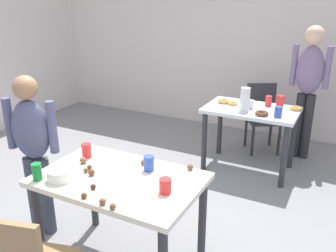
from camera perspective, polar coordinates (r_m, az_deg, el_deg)
The scene contains 34 objects.
ground_plane at distance 3.14m, azimuth -7.24°, elevation -18.33°, with size 6.40×6.40×0.00m, color gray.
wall_back at distance 5.43m, azimuth 12.01°, elevation 12.84°, with size 6.40×0.10×2.60m, color silver.
dining_table_near at distance 2.60m, azimuth -7.67°, elevation -10.14°, with size 1.14×0.74×0.75m.
dining_table_far at distance 4.17m, azimuth 13.00°, elevation 1.14°, with size 1.02×0.65×0.75m.
chair_far_table at distance 4.84m, azimuth 14.75°, elevation 2.00°, with size 0.55×0.55×0.87m.
person_girl_near at distance 3.07m, azimuth -20.67°, elevation -2.80°, with size 0.45×0.27×1.38m.
person_adult_far at distance 4.61m, azimuth 21.48°, elevation 6.70°, with size 0.45×0.22×1.63m.
mixing_bowl at distance 2.58m, azimuth -16.86°, elevation -7.41°, with size 0.17×0.17×0.08m, color white.
soda_can at distance 2.62m, azimuth -20.15°, elevation -6.85°, with size 0.07×0.07×0.12m, color #198438.
fork_near at distance 2.52m, azimuth 2.38°, elevation -8.08°, with size 0.17×0.02×0.01m, color silver.
cup_near_0 at distance 2.59m, azimuth -3.09°, elevation -5.95°, with size 0.08×0.08×0.11m, color #3351B2.
cup_near_1 at distance 2.32m, azimuth -0.44°, elevation -9.49°, with size 0.08×0.08×0.10m, color red.
cup_near_2 at distance 2.86m, azimuth -12.84°, elevation -3.85°, with size 0.07×0.07×0.11m, color red.
cake_ball_0 at distance 2.78m, azimuth -13.34°, elevation -5.34°, with size 0.05×0.05×0.05m, color brown.
cake_ball_1 at distance 2.19m, azimuth -8.79°, elevation -12.51°, with size 0.04×0.04×0.04m, color brown.
cake_ball_2 at distance 2.61m, azimuth 3.55°, elevation -6.54°, with size 0.04×0.04×0.04m, color brown.
cake_ball_3 at distance 2.40m, azimuth -0.82°, elevation -9.21°, with size 0.04×0.04×0.04m, color brown.
cake_ball_4 at distance 2.73m, azimuth -16.31°, elevation -6.20°, with size 0.04×0.04×0.04m, color #3D2319.
cake_ball_5 at distance 2.68m, azimuth -12.39°, elevation -6.43°, with size 0.04×0.04×0.04m, color brown.
cake_ball_6 at distance 2.42m, azimuth -11.83°, elevation -9.45°, with size 0.04×0.04×0.04m, color #3D2319.
cake_ball_7 at distance 2.33m, azimuth -13.22°, elevation -10.73°, with size 0.04×0.04×0.04m, color brown.
cake_ball_8 at distance 2.64m, azimuth -12.97°, elevation -6.85°, with size 0.04×0.04×0.04m, color brown.
cake_ball_9 at distance 2.69m, azimuth -3.93°, elevation -5.80°, with size 0.04×0.04×0.04m, color brown.
cake_ball_10 at distance 2.59m, azimuth -12.08°, elevation -7.24°, with size 0.05×0.05×0.05m, color brown.
cake_ball_11 at distance 2.24m, azimuth -10.37°, elevation -11.73°, with size 0.04×0.04×0.04m, color brown.
pitcher_far at distance 4.01m, azimuth 12.15°, elevation 4.21°, with size 0.11×0.11×0.25m, color white.
cup_far_0 at distance 3.90m, azimuth 17.15°, elevation 2.18°, with size 0.08×0.08×0.11m, color #3351B2.
cup_far_1 at distance 4.12m, azimuth 13.00°, elevation 3.39°, with size 0.08×0.08×0.09m, color white.
cup_far_2 at distance 4.32m, azimuth 17.45°, elevation 3.89°, with size 0.08×0.08×0.12m, color red.
cup_far_3 at distance 4.26m, azimuth 15.71°, elevation 3.87°, with size 0.07×0.07×0.12m, color red.
donut_far_0 at distance 4.21m, azimuth 19.70°, elevation 2.66°, with size 0.13×0.13×0.04m, color gold.
donut_far_1 at distance 4.22m, azimuth 10.25°, elevation 3.58°, with size 0.12×0.12×0.04m, color gold.
donut_far_2 at distance 3.91m, azimuth 14.71°, elevation 1.96°, with size 0.14×0.14×0.04m, color brown.
donut_far_3 at distance 4.28m, azimuth 8.87°, elevation 3.93°, with size 0.14×0.14×0.04m, color gold.
Camera 1 is at (1.46, -1.99, 1.94)m, focal length 38.29 mm.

